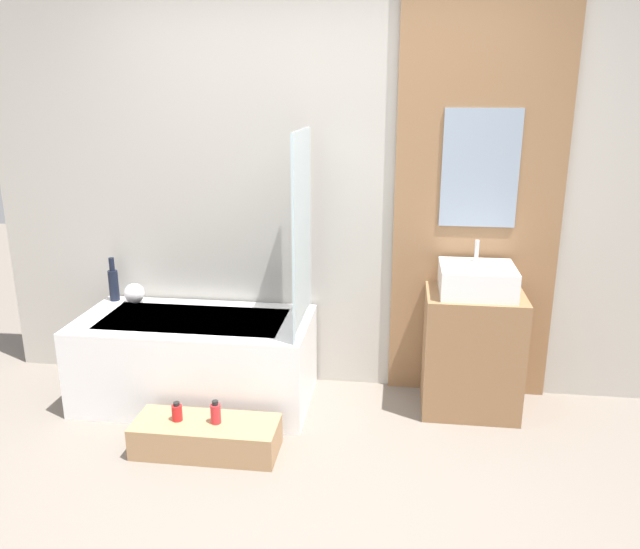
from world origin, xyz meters
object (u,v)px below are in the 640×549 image
at_px(bathtub, 196,359).
at_px(sink, 477,280).
at_px(bottle_soap_primary, 177,412).
at_px(wooden_step_bench, 206,437).
at_px(vase_round_light, 134,293).
at_px(vase_tall_dark, 114,283).
at_px(bottle_soap_secondary, 216,413).

distance_m(bathtub, sink, 1.76).
distance_m(bathtub, bottle_soap_primary, 0.57).
relative_size(wooden_step_bench, vase_round_light, 5.90).
xyz_separation_m(vase_tall_dark, bottle_soap_primary, (0.70, -0.83, -0.43)).
bearing_deg(vase_tall_dark, vase_round_light, -12.57).
bearing_deg(bathtub, sink, 3.75).
distance_m(wooden_step_bench, sink, 1.75).
relative_size(bathtub, wooden_step_bench, 1.83).
distance_m(sink, bottle_soap_primary, 1.83).
height_order(vase_tall_dark, bottle_soap_secondary, vase_tall_dark).
height_order(vase_round_light, bottle_soap_primary, vase_round_light).
relative_size(bottle_soap_primary, bottle_soap_secondary, 0.82).
distance_m(vase_round_light, bottle_soap_secondary, 1.16).
bearing_deg(bathtub, bottle_soap_secondary, -62.68).
relative_size(vase_round_light, bottle_soap_primary, 1.24).
height_order(sink, vase_tall_dark, sink).
distance_m(sink, vase_tall_dark, 2.30).
bearing_deg(bathtub, vase_round_light, 153.70).
relative_size(vase_tall_dark, vase_round_light, 2.21).
bearing_deg(bottle_soap_secondary, vase_tall_dark, 137.75).
relative_size(bathtub, vase_round_light, 10.77).
bearing_deg(bathtub, wooden_step_bench, -67.51).
bearing_deg(sink, bottle_soap_primary, -157.05).
bearing_deg(bottle_soap_secondary, bathtub, 117.32).
bearing_deg(bottle_soap_secondary, bottle_soap_primary, 180.00).
bearing_deg(vase_tall_dark, wooden_step_bench, -44.12).
bearing_deg(sink, wooden_step_bench, -154.87).
height_order(bathtub, sink, sink).
relative_size(sink, vase_tall_dark, 1.46).
distance_m(bathtub, vase_round_light, 0.62).
height_order(bathtub, bottle_soap_secondary, bathtub).
relative_size(vase_tall_dark, bottle_soap_secondary, 2.26).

